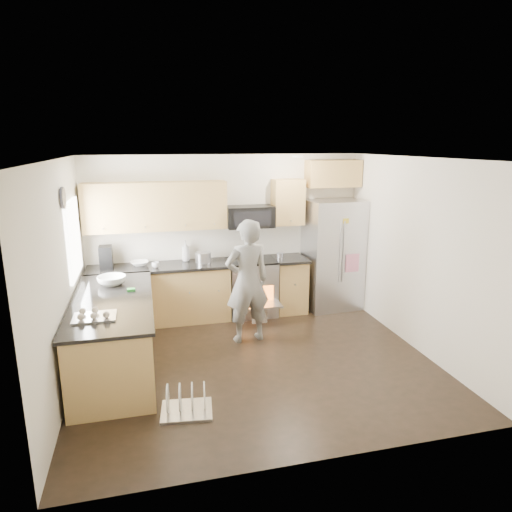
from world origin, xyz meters
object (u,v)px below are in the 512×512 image
object	(u,v)px
refrigerator	(332,255)
person	(247,281)
stove_range	(252,275)
dish_rack	(186,405)

from	to	relation	value
refrigerator	person	size ratio (longest dim) A/B	1.05
stove_range	dish_rack	bearing A→B (deg)	-116.93
stove_range	person	xyz separation A→B (m)	(-0.30, -1.01, 0.21)
stove_range	person	world-z (taller)	stove_range
refrigerator	dish_rack	bearing A→B (deg)	-139.50
dish_rack	person	bearing A→B (deg)	57.42
refrigerator	stove_range	bearing A→B (deg)	177.01
stove_range	refrigerator	xyz separation A→B (m)	(1.42, 0.01, 0.25)
stove_range	dish_rack	size ratio (longest dim) A/B	3.09
stove_range	refrigerator	world-z (taller)	refrigerator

